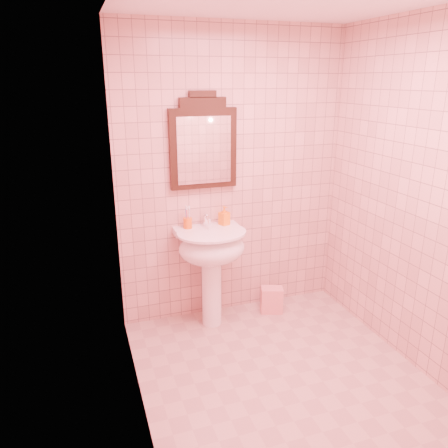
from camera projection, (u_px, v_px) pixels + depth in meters
name	position (u px, v px, depth m)	size (l,w,h in m)	color
floor	(283.00, 377.00, 3.17)	(2.20, 2.20, 0.00)	tan
back_wall	(232.00, 178.00, 3.76)	(2.00, 0.02, 2.50)	#DCA599
pedestal_sink	(212.00, 254.00, 3.66)	(0.58, 0.58, 0.86)	white
faucet	(207.00, 220.00, 3.70)	(0.04, 0.16, 0.11)	white
mirror	(203.00, 144.00, 3.56)	(0.56, 0.06, 0.79)	black
toothbrush_cup	(188.00, 223.00, 3.66)	(0.07, 0.07, 0.17)	orange
soap_dispenser	(224.00, 216.00, 3.74)	(0.07, 0.08, 0.17)	orange
towel	(272.00, 300.00, 4.03)	(0.20, 0.13, 0.24)	pink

